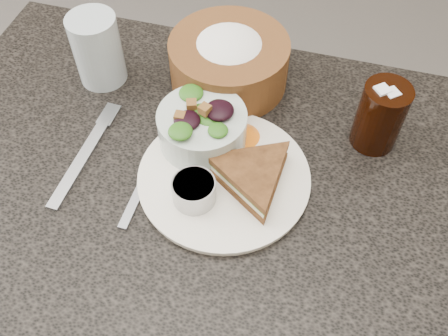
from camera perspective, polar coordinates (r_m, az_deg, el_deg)
dining_table at (r=1.08m, az=-0.70°, el=-13.94°), size 1.00×0.70×0.75m
dinner_plate at (r=0.75m, az=0.00°, el=-1.11°), size 0.26×0.26×0.01m
sandwich at (r=0.72m, az=3.27°, el=-0.87°), size 0.21×0.21×0.04m
salad_bowl at (r=0.76m, az=-2.52°, el=5.17°), size 0.17×0.17×0.08m
dressing_ramekin at (r=0.71m, az=-3.45°, el=-2.62°), size 0.07×0.07×0.04m
orange_wedge at (r=0.79m, az=2.14°, el=4.21°), size 0.08×0.08×0.03m
fork at (r=0.81m, az=-15.91°, el=1.05°), size 0.02×0.19×0.01m
knife at (r=0.77m, az=-8.62°, el=-0.37°), size 0.01×0.21×0.00m
bread_basket at (r=0.86m, az=0.57°, el=12.70°), size 0.22×0.22×0.11m
cola_glass at (r=0.79m, az=17.52°, el=5.96°), size 0.09×0.09×0.12m
water_glass at (r=0.89m, az=-14.26°, el=13.01°), size 0.09×0.09×0.12m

